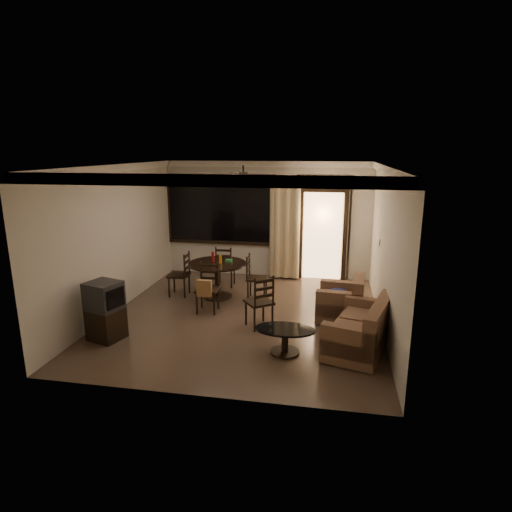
% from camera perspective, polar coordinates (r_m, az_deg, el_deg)
% --- Properties ---
extents(ground, '(5.50, 5.50, 0.00)m').
position_cam_1_polar(ground, '(8.19, -1.58, -7.99)').
color(ground, '#7F6651').
rests_on(ground, ground).
extents(room_shell, '(5.50, 6.70, 5.50)m').
position_cam_1_polar(room_shell, '(9.33, 4.19, 6.37)').
color(room_shell, beige).
rests_on(room_shell, ground).
extents(dining_table, '(1.21, 1.21, 0.98)m').
position_cam_1_polar(dining_table, '(9.05, -5.17, -1.88)').
color(dining_table, black).
rests_on(dining_table, ground).
extents(dining_chair_west, '(0.44, 0.44, 0.95)m').
position_cam_1_polar(dining_chair_west, '(9.36, -10.14, -3.51)').
color(dining_chair_west, black).
rests_on(dining_chair_west, ground).
extents(dining_chair_east, '(0.44, 0.44, 0.95)m').
position_cam_1_polar(dining_chair_east, '(8.99, 0.08, -4.03)').
color(dining_chair_east, black).
rests_on(dining_chair_east, ground).
extents(dining_chair_south, '(0.44, 0.49, 0.95)m').
position_cam_1_polar(dining_chair_south, '(8.34, -6.49, -5.42)').
color(dining_chair_south, black).
rests_on(dining_chair_south, ground).
extents(dining_chair_north, '(0.44, 0.44, 0.95)m').
position_cam_1_polar(dining_chair_north, '(9.87, -4.09, -2.40)').
color(dining_chair_north, black).
rests_on(dining_chair_north, ground).
extents(tv_cabinet, '(0.63, 0.59, 0.98)m').
position_cam_1_polar(tv_cabinet, '(7.51, -19.47, -6.88)').
color(tv_cabinet, black).
rests_on(tv_cabinet, ground).
extents(sofa, '(1.18, 1.65, 0.79)m').
position_cam_1_polar(sofa, '(6.98, 13.98, -9.65)').
color(sofa, '#4A2C22').
rests_on(sofa, ground).
extents(armchair, '(0.89, 0.89, 0.82)m').
position_cam_1_polar(armchair, '(8.06, 11.52, -6.08)').
color(armchair, '#4A2C22').
rests_on(armchair, ground).
extents(coffee_table, '(0.92, 0.55, 0.41)m').
position_cam_1_polar(coffee_table, '(6.71, 3.89, -10.68)').
color(coffee_table, black).
rests_on(coffee_table, ground).
extents(side_chair, '(0.60, 0.60, 0.97)m').
position_cam_1_polar(side_chair, '(7.61, 0.46, -7.40)').
color(side_chair, black).
rests_on(side_chair, ground).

